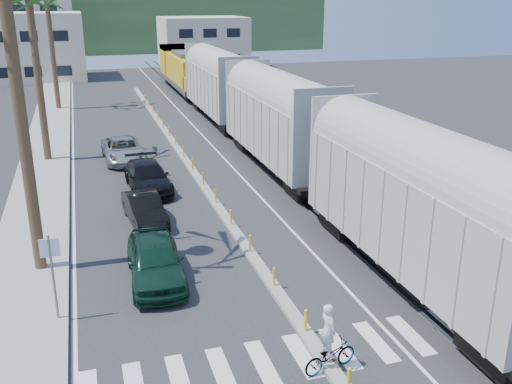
% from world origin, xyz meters
% --- Properties ---
extents(ground, '(140.00, 140.00, 0.00)m').
position_xyz_m(ground, '(0.00, 0.00, 0.00)').
color(ground, '#28282B').
rests_on(ground, ground).
extents(sidewalk, '(3.00, 90.00, 0.15)m').
position_xyz_m(sidewalk, '(-8.50, 25.00, 0.07)').
color(sidewalk, gray).
rests_on(sidewalk, ground).
extents(rails, '(1.56, 100.00, 0.06)m').
position_xyz_m(rails, '(5.00, 28.00, 0.03)').
color(rails, black).
rests_on(rails, ground).
extents(median, '(0.45, 60.00, 0.85)m').
position_xyz_m(median, '(0.00, 19.96, 0.09)').
color(median, gray).
rests_on(median, ground).
extents(crosswalk, '(14.00, 2.20, 0.01)m').
position_xyz_m(crosswalk, '(0.00, -2.00, 0.01)').
color(crosswalk, silver).
rests_on(crosswalk, ground).
extents(lane_markings, '(9.42, 90.00, 0.01)m').
position_xyz_m(lane_markings, '(-2.15, 25.00, 0.00)').
color(lane_markings, silver).
rests_on(lane_markings, ground).
extents(freight_train, '(3.00, 60.94, 5.85)m').
position_xyz_m(freight_train, '(5.00, 21.69, 2.91)').
color(freight_train, '#B0AEA1').
rests_on(freight_train, ground).
extents(street_sign, '(0.60, 0.08, 3.00)m').
position_xyz_m(street_sign, '(-7.30, 2.00, 1.97)').
color(street_sign, slate).
rests_on(street_sign, ground).
extents(buildings, '(38.00, 27.00, 10.00)m').
position_xyz_m(buildings, '(-6.41, 71.66, 4.36)').
color(buildings, beige).
rests_on(buildings, ground).
extents(hillside, '(80.00, 20.00, 12.00)m').
position_xyz_m(hillside, '(0.00, 100.00, 6.00)').
color(hillside, '#385628').
rests_on(hillside, ground).
extents(car_lead, '(2.27, 4.93, 1.63)m').
position_xyz_m(car_lead, '(-3.92, 3.92, 0.82)').
color(car_lead, '#103122').
rests_on(car_lead, ground).
extents(car_second, '(2.26, 4.37, 1.34)m').
position_xyz_m(car_second, '(-3.65, 9.73, 0.67)').
color(car_second, black).
rests_on(car_second, ground).
extents(car_third, '(2.44, 5.28, 1.49)m').
position_xyz_m(car_third, '(-2.93, 14.34, 0.75)').
color(car_third, black).
rests_on(car_third, ground).
extents(car_rear, '(2.85, 5.39, 1.44)m').
position_xyz_m(car_rear, '(-3.70, 20.63, 0.72)').
color(car_rear, '#9DA0A2').
rests_on(car_rear, ground).
extents(cyclist, '(1.34, 1.95, 2.09)m').
position_xyz_m(cyclist, '(-0.02, -2.83, 0.65)').
color(cyclist, '#9EA0A5').
rests_on(cyclist, ground).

